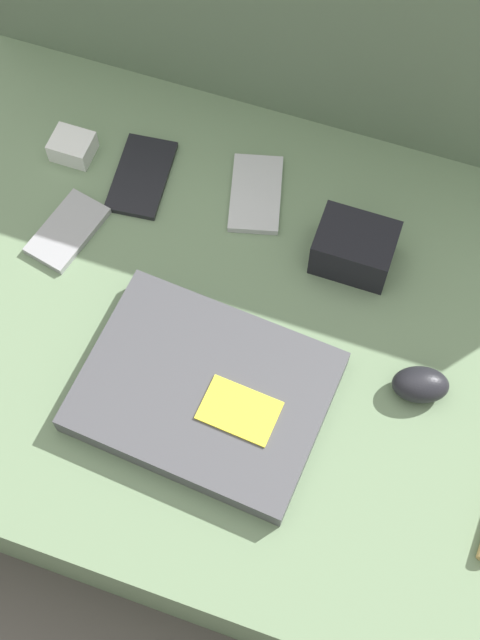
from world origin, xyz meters
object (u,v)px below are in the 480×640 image
(phone_silver, at_px, (256,194))
(charger_brick, at_px, (73,147))
(laptop, at_px, (205,392))
(phone_black, at_px, (142,176))
(computer_mouse, at_px, (420,385))
(camera_pouch, at_px, (354,248))
(phone_small, at_px, (68,231))

(phone_silver, xyz_separation_m, charger_brick, (-0.26, -0.02, 0.01))
(laptop, height_order, phone_black, laptop)
(computer_mouse, xyz_separation_m, charger_brick, (-0.54, 0.19, -0.00))
(laptop, bearing_deg, phone_silver, 101.20)
(laptop, relative_size, phone_black, 2.28)
(phone_black, bearing_deg, charger_brick, 169.87)
(computer_mouse, distance_m, camera_pouch, 0.20)
(phone_silver, relative_size, phone_small, 1.09)
(charger_brick, bearing_deg, camera_pouch, -5.07)
(laptop, relative_size, camera_pouch, 3.05)
(camera_pouch, bearing_deg, phone_small, -167.09)
(phone_silver, bearing_deg, camera_pouch, -34.16)
(phone_small, distance_m, charger_brick, 0.13)
(phone_black, xyz_separation_m, charger_brick, (-0.10, 0.01, 0.01))
(phone_black, distance_m, charger_brick, 0.11)
(laptop, xyz_separation_m, phone_black, (-0.19, 0.27, -0.01))
(phone_silver, height_order, phone_black, phone_silver)
(phone_small, height_order, charger_brick, charger_brick)
(phone_silver, distance_m, phone_small, 0.26)
(computer_mouse, distance_m, phone_black, 0.47)
(computer_mouse, xyz_separation_m, camera_pouch, (-0.13, 0.15, 0.01))
(camera_pouch, bearing_deg, phone_black, 174.53)
(phone_silver, bearing_deg, computer_mouse, -50.88)
(laptop, relative_size, charger_brick, 5.45)
(phone_small, bearing_deg, camera_pouch, 25.55)
(phone_silver, height_order, phone_small, same)
(computer_mouse, xyz_separation_m, phone_small, (-0.50, 0.07, -0.01))
(computer_mouse, bearing_deg, phone_small, 156.74)
(computer_mouse, height_order, phone_silver, computer_mouse)
(phone_silver, relative_size, camera_pouch, 1.34)
(camera_pouch, bearing_deg, computer_mouse, -49.74)
(phone_black, distance_m, phone_small, 0.13)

